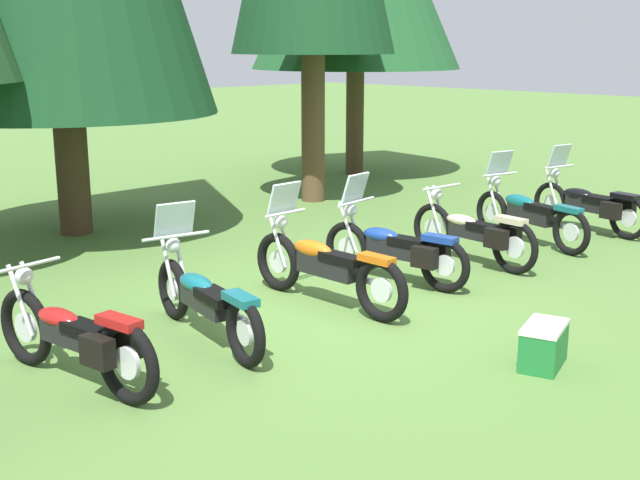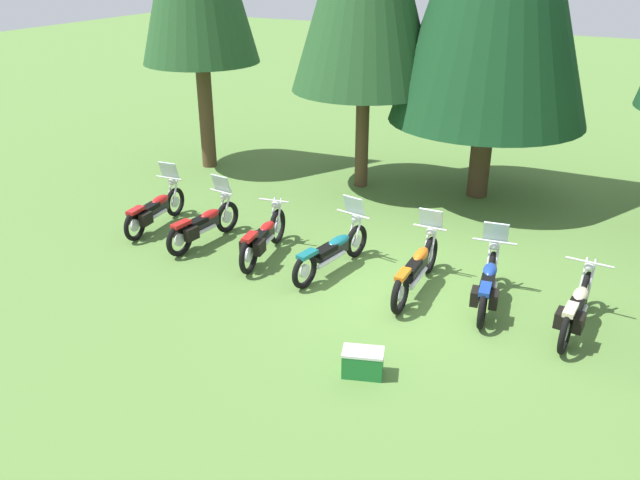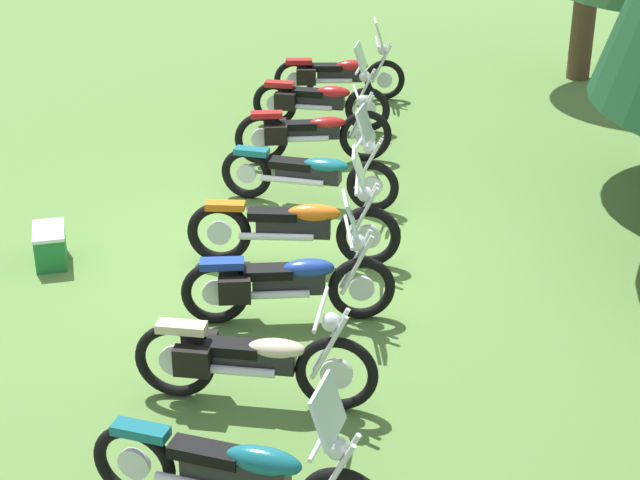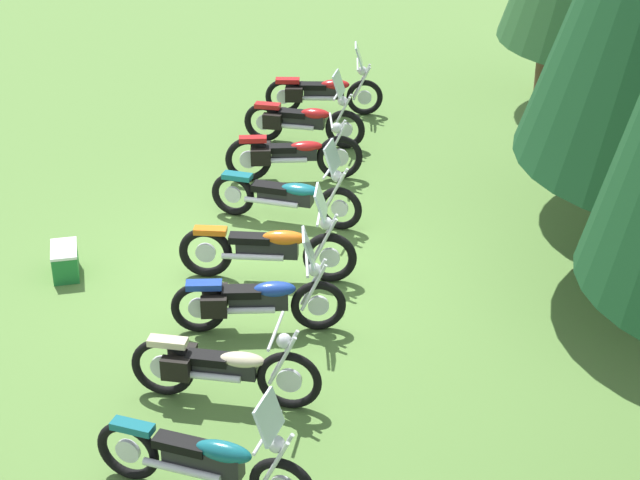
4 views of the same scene
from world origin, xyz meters
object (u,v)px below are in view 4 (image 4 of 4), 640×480
object	(u,v)px
motorcycle_0	(322,91)
motorcycle_6	(221,368)
motorcycle_4	(270,248)
picnic_cooler	(65,261)
motorcycle_5	(256,299)
motorcycle_1	(303,120)
motorcycle_7	(207,460)
motorcycle_3	(288,195)
motorcycle_2	(291,154)

from	to	relation	value
motorcycle_0	motorcycle_6	bearing A→B (deg)	-96.07
motorcycle_0	motorcycle_4	distance (m)	6.17
motorcycle_4	picnic_cooler	xyz separation A→B (m)	(0.17, -2.80, -0.26)
motorcycle_5	picnic_cooler	bearing A→B (deg)	150.29
motorcycle_1	motorcycle_7	size ratio (longest dim) A/B	0.93
motorcycle_0	motorcycle_1	bearing A→B (deg)	-102.26
motorcycle_0	motorcycle_3	size ratio (longest dim) A/B	0.94
motorcycle_2	motorcycle_7	xyz separation A→B (m)	(7.57, 0.13, 0.02)
motorcycle_7	picnic_cooler	world-z (taller)	motorcycle_7
motorcycle_1	motorcycle_6	world-z (taller)	motorcycle_1
motorcycle_2	picnic_cooler	distance (m)	4.32
motorcycle_2	picnic_cooler	xyz separation A→B (m)	(3.38, -2.68, -0.24)
motorcycle_1	motorcycle_4	distance (m)	4.69
motorcycle_2	motorcycle_3	world-z (taller)	motorcycle_3
motorcycle_3	motorcycle_5	distance (m)	3.00
motorcycle_0	motorcycle_5	world-z (taller)	motorcycle_5
motorcycle_2	motorcycle_6	world-z (taller)	motorcycle_2
motorcycle_7	motorcycle_1	bearing A→B (deg)	104.05
motorcycle_3	motorcycle_4	bearing A→B (deg)	-80.13
motorcycle_0	motorcycle_5	size ratio (longest dim) A/B	1.01
motorcycle_6	motorcycle_0	bearing A→B (deg)	92.56
motorcycle_7	motorcycle_6	bearing A→B (deg)	108.84
motorcycle_6	motorcycle_7	xyz separation A→B (m)	(1.59, 0.15, 0.02)
motorcycle_1	motorcycle_3	size ratio (longest dim) A/B	0.92
motorcycle_2	motorcycle_6	size ratio (longest dim) A/B	1.01
motorcycle_1	motorcycle_5	xyz separation A→B (m)	(5.98, 0.13, 0.00)
motorcycle_4	motorcycle_7	distance (m)	4.36
motorcycle_3	motorcycle_7	size ratio (longest dim) A/B	1.01
motorcycle_6	motorcycle_7	distance (m)	1.60
motorcycle_0	motorcycle_1	distance (m)	1.49
motorcycle_1	motorcycle_2	bearing A→B (deg)	-83.57
motorcycle_0	motorcycle_7	xyz separation A→B (m)	(10.53, -0.08, 0.02)
motorcycle_3	motorcycle_6	size ratio (longest dim) A/B	1.06
motorcycle_5	picnic_cooler	size ratio (longest dim) A/B	3.18
motorcycle_5	motorcycle_6	bearing A→B (deg)	-104.34
motorcycle_3	motorcycle_4	distance (m)	1.71
motorcycle_1	motorcycle_2	distance (m)	1.48
motorcycle_0	motorcycle_3	bearing A→B (deg)	-95.47
motorcycle_2	motorcycle_4	world-z (taller)	motorcycle_4
motorcycle_0	picnic_cooler	world-z (taller)	motorcycle_0
motorcycle_5	motorcycle_6	size ratio (longest dim) A/B	0.99
motorcycle_5	motorcycle_7	distance (m)	3.07
motorcycle_2	picnic_cooler	size ratio (longest dim) A/B	3.24
motorcycle_3	picnic_cooler	xyz separation A→B (m)	(1.88, -2.82, -0.24)
motorcycle_1	motorcycle_6	size ratio (longest dim) A/B	0.98
motorcycle_5	motorcycle_7	size ratio (longest dim) A/B	0.94
motorcycle_3	motorcycle_6	world-z (taller)	motorcycle_3
motorcycle_4	picnic_cooler	size ratio (longest dim) A/B	3.54
motorcycle_1	motorcycle_2	xyz separation A→B (m)	(1.48, -0.01, -0.00)
motorcycle_1	motorcycle_3	distance (m)	2.99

